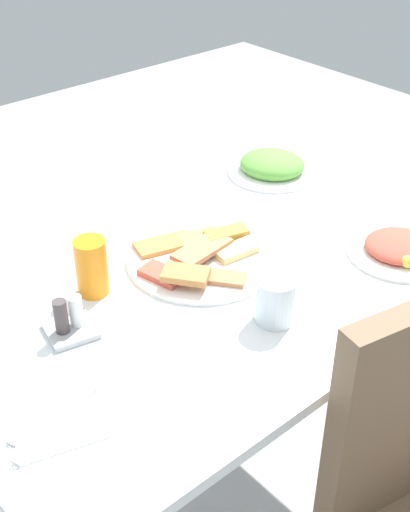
{
  "coord_description": "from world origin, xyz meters",
  "views": [
    {
      "loc": [
        0.79,
        0.91,
        1.58
      ],
      "look_at": [
        -0.01,
        -0.02,
        0.77
      ],
      "focal_mm": 48.25,
      "sensor_mm": 36.0,
      "label": 1
    }
  ],
  "objects_px": {
    "fork": "(46,410)",
    "pide_platter": "(200,257)",
    "spoon": "(58,423)",
    "salad_plate_greens": "(400,248)",
    "dining_table": "(207,302)",
    "salad_plate_rice": "(272,166)",
    "drinking_glass": "(276,300)",
    "paper_napkin": "(52,418)",
    "condiment_caddy": "(70,322)",
    "soda_can": "(92,267)"
  },
  "relations": [
    {
      "from": "dining_table",
      "to": "pide_platter",
      "type": "distance_m",
      "value": 0.1
    },
    {
      "from": "drinking_glass",
      "to": "condiment_caddy",
      "type": "bearing_deg",
      "value": -35.07
    },
    {
      "from": "pide_platter",
      "to": "fork",
      "type": "relative_size",
      "value": 1.97
    },
    {
      "from": "pide_platter",
      "to": "salad_plate_greens",
      "type": "xyz_separation_m",
      "value": [
        -0.35,
        0.27,
        0.0
      ]
    },
    {
      "from": "dining_table",
      "to": "pide_platter",
      "type": "xyz_separation_m",
      "value": [
        -0.02,
        -0.04,
        0.09
      ]
    },
    {
      "from": "fork",
      "to": "spoon",
      "type": "bearing_deg",
      "value": 70.7
    },
    {
      "from": "salad_plate_rice",
      "to": "drinking_glass",
      "type": "xyz_separation_m",
      "value": [
        0.45,
        0.44,
        0.03
      ]
    },
    {
      "from": "fork",
      "to": "pide_platter",
      "type": "bearing_deg",
      "value": -179.67
    },
    {
      "from": "salad_plate_greens",
      "to": "spoon",
      "type": "bearing_deg",
      "value": -4.12
    },
    {
      "from": "paper_napkin",
      "to": "fork",
      "type": "relative_size",
      "value": 0.93
    },
    {
      "from": "dining_table",
      "to": "salad_plate_rice",
      "type": "bearing_deg",
      "value": -151.54
    },
    {
      "from": "fork",
      "to": "soda_can",
      "type": "bearing_deg",
      "value": -155.88
    },
    {
      "from": "salad_plate_rice",
      "to": "condiment_caddy",
      "type": "distance_m",
      "value": 0.8
    },
    {
      "from": "salad_plate_rice",
      "to": "fork",
      "type": "distance_m",
      "value": 0.98
    },
    {
      "from": "dining_table",
      "to": "paper_napkin",
      "type": "bearing_deg",
      "value": 17.76
    },
    {
      "from": "dining_table",
      "to": "salad_plate_greens",
      "type": "distance_m",
      "value": 0.44
    },
    {
      "from": "dining_table",
      "to": "salad_plate_rice",
      "type": "height_order",
      "value": "salad_plate_rice"
    },
    {
      "from": "paper_napkin",
      "to": "pide_platter",
      "type": "bearing_deg",
      "value": -158.49
    },
    {
      "from": "salad_plate_greens",
      "to": "fork",
      "type": "bearing_deg",
      "value": -6.57
    },
    {
      "from": "drinking_glass",
      "to": "fork",
      "type": "height_order",
      "value": "drinking_glass"
    },
    {
      "from": "dining_table",
      "to": "salad_plate_rice",
      "type": "distance_m",
      "value": 0.51
    },
    {
      "from": "fork",
      "to": "condiment_caddy",
      "type": "bearing_deg",
      "value": -152.11
    },
    {
      "from": "spoon",
      "to": "drinking_glass",
      "type": "bearing_deg",
      "value": 156.19
    },
    {
      "from": "drinking_glass",
      "to": "spoon",
      "type": "relative_size",
      "value": 0.49
    },
    {
      "from": "dining_table",
      "to": "spoon",
      "type": "distance_m",
      "value": 0.5
    },
    {
      "from": "salad_plate_rice",
      "to": "soda_can",
      "type": "relative_size",
      "value": 1.95
    },
    {
      "from": "drinking_glass",
      "to": "condiment_caddy",
      "type": "xyz_separation_m",
      "value": [
        0.32,
        -0.22,
        -0.02
      ]
    },
    {
      "from": "spoon",
      "to": "condiment_caddy",
      "type": "bearing_deg",
      "value": -145.76
    },
    {
      "from": "pide_platter",
      "to": "spoon",
      "type": "bearing_deg",
      "value": 23.34
    },
    {
      "from": "soda_can",
      "to": "drinking_glass",
      "type": "height_order",
      "value": "soda_can"
    },
    {
      "from": "condiment_caddy",
      "to": "pide_platter",
      "type": "bearing_deg",
      "value": -176.39
    },
    {
      "from": "drinking_glass",
      "to": "condiment_caddy",
      "type": "height_order",
      "value": "drinking_glass"
    },
    {
      "from": "dining_table",
      "to": "salad_plate_greens",
      "type": "bearing_deg",
      "value": 148.39
    },
    {
      "from": "drinking_glass",
      "to": "fork",
      "type": "distance_m",
      "value": 0.47
    },
    {
      "from": "drinking_glass",
      "to": "soda_can",
      "type": "bearing_deg",
      "value": -55.11
    },
    {
      "from": "dining_table",
      "to": "fork",
      "type": "height_order",
      "value": "fork"
    },
    {
      "from": "dining_table",
      "to": "condiment_caddy",
      "type": "distance_m",
      "value": 0.34
    },
    {
      "from": "salad_plate_greens",
      "to": "pide_platter",
      "type": "bearing_deg",
      "value": -37.1
    },
    {
      "from": "pide_platter",
      "to": "drinking_glass",
      "type": "xyz_separation_m",
      "value": [
        0.02,
        0.25,
        0.04
      ]
    },
    {
      "from": "pide_platter",
      "to": "dining_table",
      "type": "bearing_deg",
      "value": 69.15
    },
    {
      "from": "condiment_caddy",
      "to": "drinking_glass",
      "type": "bearing_deg",
      "value": 144.93
    },
    {
      "from": "paper_napkin",
      "to": "fork",
      "type": "xyz_separation_m",
      "value": [
        0.0,
        -0.02,
        0.0
      ]
    },
    {
      "from": "spoon",
      "to": "condiment_caddy",
      "type": "height_order",
      "value": "condiment_caddy"
    },
    {
      "from": "pide_platter",
      "to": "condiment_caddy",
      "type": "bearing_deg",
      "value": 3.61
    },
    {
      "from": "salad_plate_greens",
      "to": "fork",
      "type": "relative_size",
      "value": 1.4
    },
    {
      "from": "dining_table",
      "to": "salad_plate_rice",
      "type": "xyz_separation_m",
      "value": [
        -0.44,
        -0.24,
        0.1
      ]
    },
    {
      "from": "salad_plate_greens",
      "to": "paper_napkin",
      "type": "relative_size",
      "value": 1.51
    },
    {
      "from": "salad_plate_greens",
      "to": "condiment_caddy",
      "type": "distance_m",
      "value": 0.74
    },
    {
      "from": "salad_plate_rice",
      "to": "drinking_glass",
      "type": "bearing_deg",
      "value": 44.83
    },
    {
      "from": "spoon",
      "to": "dining_table",
      "type": "bearing_deg",
      "value": -179.26
    }
  ]
}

